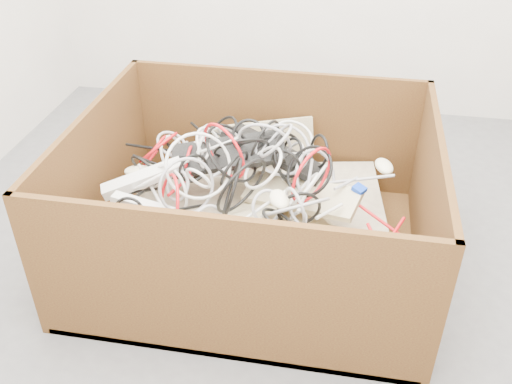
% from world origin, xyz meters
% --- Properties ---
extents(ground, '(3.00, 3.00, 0.00)m').
position_xyz_m(ground, '(0.00, 0.00, 0.00)').
color(ground, '#505053').
rests_on(ground, ground).
extents(cardboard_box, '(1.33, 1.11, 0.61)m').
position_xyz_m(cardboard_box, '(-0.06, 0.02, 0.14)').
color(cardboard_box, '#38190E').
rests_on(cardboard_box, ground).
extents(keyboard_pile, '(0.93, 1.00, 0.38)m').
position_xyz_m(keyboard_pile, '(-0.04, 0.03, 0.27)').
color(keyboard_pile, '#C2B589').
rests_on(keyboard_pile, cardboard_box).
extents(mice_scatter, '(1.08, 0.70, 0.17)m').
position_xyz_m(mice_scatter, '(-0.03, -0.05, 0.35)').
color(mice_scatter, beige).
rests_on(mice_scatter, keyboard_pile).
extents(power_strip_left, '(0.31, 0.19, 0.13)m').
position_xyz_m(power_strip_left, '(-0.46, -0.06, 0.38)').
color(power_strip_left, silver).
rests_on(power_strip_left, keyboard_pile).
extents(power_strip_right, '(0.26, 0.07, 0.09)m').
position_xyz_m(power_strip_right, '(-0.40, -0.20, 0.35)').
color(power_strip_right, silver).
rests_on(power_strip_right, keyboard_pile).
extents(vga_plug, '(0.06, 0.06, 0.03)m').
position_xyz_m(vga_plug, '(0.35, 0.03, 0.37)').
color(vga_plug, '#0B31B2').
rests_on(vga_plug, keyboard_pile).
extents(cable_tangle, '(1.17, 0.93, 0.44)m').
position_xyz_m(cable_tangle, '(-0.12, 0.03, 0.41)').
color(cable_tangle, silver).
rests_on(cable_tangle, keyboard_pile).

